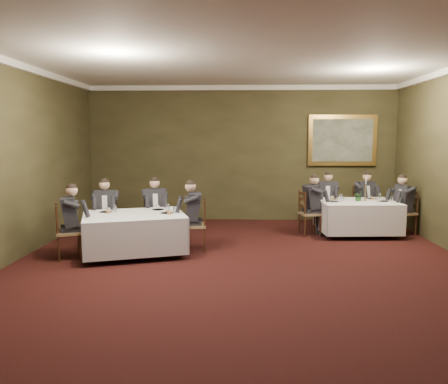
# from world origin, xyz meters

# --- Properties ---
(ground) EXTENTS (10.00, 10.00, 0.00)m
(ground) POSITION_xyz_m (0.00, 0.00, 0.00)
(ground) COLOR black
(ground) RESTS_ON ground
(ceiling) EXTENTS (8.00, 10.00, 0.10)m
(ceiling) POSITION_xyz_m (0.00, 0.00, 3.50)
(ceiling) COLOR silver
(ceiling) RESTS_ON back_wall
(back_wall) EXTENTS (8.00, 0.10, 3.50)m
(back_wall) POSITION_xyz_m (0.00, 5.00, 1.75)
(back_wall) COLOR #322F19
(back_wall) RESTS_ON ground
(front_wall) EXTENTS (8.00, 0.10, 3.50)m
(front_wall) POSITION_xyz_m (0.00, -5.00, 1.75)
(front_wall) COLOR #322F19
(front_wall) RESTS_ON ground
(crown_molding) EXTENTS (8.00, 10.00, 0.12)m
(crown_molding) POSITION_xyz_m (0.00, 0.00, 3.44)
(crown_molding) COLOR white
(crown_molding) RESTS_ON back_wall
(table_main) EXTENTS (1.78, 1.40, 0.67)m
(table_main) POSITION_xyz_m (2.60, 3.27, 0.45)
(table_main) COLOR black
(table_main) RESTS_ON ground
(table_second) EXTENTS (2.18, 1.90, 0.67)m
(table_second) POSITION_xyz_m (-2.00, 1.45, 0.45)
(table_second) COLOR black
(table_second) RESTS_ON ground
(chair_main_backleft) EXTENTS (0.48, 0.47, 1.00)m
(chair_main_backleft) POSITION_xyz_m (2.09, 4.11, 0.28)
(chair_main_backleft) COLOR olive
(chair_main_backleft) RESTS_ON ground
(diner_main_backleft) EXTENTS (0.45, 0.52, 1.35)m
(diner_main_backleft) POSITION_xyz_m (2.09, 4.10, 0.51)
(diner_main_backleft) COLOR black
(diner_main_backleft) RESTS_ON chair_main_backleft
(chair_main_backright) EXTENTS (0.55, 0.54, 1.00)m
(chair_main_backright) POSITION_xyz_m (3.00, 4.17, 0.28)
(chair_main_backright) COLOR olive
(chair_main_backright) RESTS_ON ground
(diner_main_backright) EXTENTS (0.53, 0.58, 1.35)m
(diner_main_backright) POSITION_xyz_m (3.00, 4.16, 0.51)
(diner_main_backright) COLOR black
(diner_main_backright) RESTS_ON chair_main_backright
(chair_main_endleft) EXTENTS (0.50, 0.51, 1.00)m
(chair_main_endleft) POSITION_xyz_m (1.53, 3.20, 0.28)
(chair_main_endleft) COLOR olive
(chair_main_endleft) RESTS_ON ground
(diner_main_endleft) EXTENTS (0.55, 0.49, 1.35)m
(diner_main_endleft) POSITION_xyz_m (1.54, 3.20, 0.51)
(diner_main_endleft) COLOR black
(diner_main_endleft) RESTS_ON chair_main_endleft
(chair_main_endright) EXTENTS (0.54, 0.55, 1.00)m
(chair_main_endright) POSITION_xyz_m (3.67, 3.34, 0.28)
(chair_main_endright) COLOR olive
(chair_main_endright) RESTS_ON ground
(diner_main_endright) EXTENTS (0.58, 0.53, 1.35)m
(diner_main_endright) POSITION_xyz_m (3.66, 3.34, 0.51)
(diner_main_endright) COLOR black
(diner_main_endright) RESTS_ON chair_main_endright
(chair_sec_backleft) EXTENTS (0.51, 0.49, 1.00)m
(chair_sec_backleft) POSITION_xyz_m (-2.76, 2.20, 0.28)
(chair_sec_backleft) COLOR olive
(chair_sec_backleft) RESTS_ON ground
(diner_sec_backleft) EXTENTS (0.48, 0.55, 1.35)m
(diner_sec_backleft) POSITION_xyz_m (-2.76, 2.19, 0.51)
(diner_sec_backleft) COLOR black
(diner_sec_backleft) RESTS_ON chair_sec_backleft
(chair_sec_backright) EXTENTS (0.55, 0.53, 1.00)m
(chair_sec_backright) POSITION_xyz_m (-1.82, 2.50, 0.28)
(chair_sec_backright) COLOR olive
(chair_sec_backright) RESTS_ON ground
(diner_sec_backright) EXTENTS (0.53, 0.58, 1.35)m
(diner_sec_backright) POSITION_xyz_m (-1.82, 2.49, 0.51)
(diner_sec_backright) COLOR black
(diner_sec_backright) RESTS_ON chair_sec_backright
(chair_sec_endright) EXTENTS (0.46, 0.48, 1.00)m
(chair_sec_endright) POSITION_xyz_m (-0.89, 1.80, 0.28)
(chair_sec_endright) COLOR olive
(chair_sec_endright) RESTS_ON ground
(diner_sec_endright) EXTENTS (0.51, 0.45, 1.35)m
(diner_sec_endright) POSITION_xyz_m (-0.90, 1.80, 0.51)
(diner_sec_endright) COLOR black
(diner_sec_endright) RESTS_ON chair_sec_endright
(chair_sec_endleft) EXTENTS (0.56, 0.57, 1.00)m
(chair_sec_endleft) POSITION_xyz_m (-3.12, 1.09, 0.28)
(chair_sec_endleft) COLOR olive
(chair_sec_endleft) RESTS_ON ground
(diner_sec_endleft) EXTENTS (0.60, 0.55, 1.35)m
(diner_sec_endleft) POSITION_xyz_m (-3.10, 1.09, 0.51)
(diner_sec_endleft) COLOR black
(diner_sec_endleft) RESTS_ON chair_sec_endleft
(centerpiece) EXTENTS (0.24, 0.22, 0.24)m
(centerpiece) POSITION_xyz_m (2.62, 3.28, 0.89)
(centerpiece) COLOR #2D5926
(centerpiece) RESTS_ON table_main
(candlestick) EXTENTS (0.08, 0.08, 0.55)m
(candlestick) POSITION_xyz_m (2.79, 3.35, 0.97)
(candlestick) COLOR gold
(candlestick) RESTS_ON table_main
(place_setting_table_main) EXTENTS (0.33, 0.31, 0.14)m
(place_setting_table_main) POSITION_xyz_m (2.17, 3.62, 0.80)
(place_setting_table_main) COLOR white
(place_setting_table_main) RESTS_ON table_main
(place_setting_table_second) EXTENTS (0.33, 0.31, 0.14)m
(place_setting_table_second) POSITION_xyz_m (-2.54, 1.69, 0.80)
(place_setting_table_second) COLOR white
(place_setting_table_second) RESTS_ON table_second
(painting) EXTENTS (1.74, 0.09, 1.30)m
(painting) POSITION_xyz_m (2.60, 4.94, 2.10)
(painting) COLOR gold
(painting) RESTS_ON back_wall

